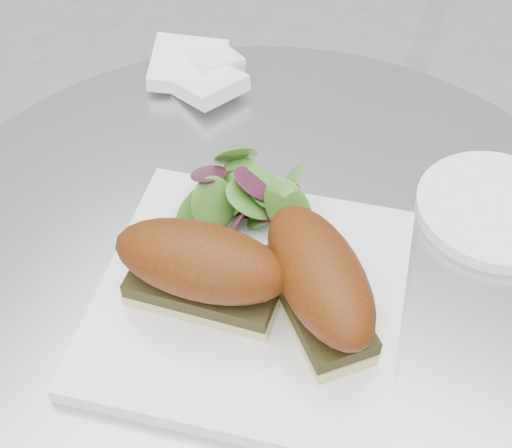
{
  "coord_description": "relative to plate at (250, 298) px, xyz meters",
  "views": [
    {
      "loc": [
        0.19,
        -0.36,
        1.23
      ],
      "look_at": [
        -0.02,
        0.01,
        0.77
      ],
      "focal_mm": 50.0,
      "sensor_mm": 36.0,
      "label": 1
    }
  ],
  "objects": [
    {
      "name": "table",
      "position": [
        -0.01,
        0.04,
        -0.25
      ],
      "size": [
        0.7,
        0.7,
        0.73
      ],
      "color": "#A8AAAF",
      "rests_on": "ground"
    },
    {
      "name": "plate",
      "position": [
        0.0,
        0.0,
        0.0
      ],
      "size": [
        0.31,
        0.31,
        0.02
      ],
      "primitive_type": "cube",
      "rotation": [
        0.0,
        0.0,
        0.26
      ],
      "color": "white",
      "rests_on": "table"
    },
    {
      "name": "sandwich_left",
      "position": [
        -0.03,
        -0.02,
        0.05
      ],
      "size": [
        0.15,
        0.09,
        0.08
      ],
      "rotation": [
        0.0,
        0.0,
        0.19
      ],
      "color": "#D1C683",
      "rests_on": "plate"
    },
    {
      "name": "sandwich_right",
      "position": [
        0.06,
        0.01,
        0.05
      ],
      "size": [
        0.15,
        0.14,
        0.08
      ],
      "rotation": [
        0.0,
        0.0,
        -0.72
      ],
      "color": "#D1C683",
      "rests_on": "plate"
    },
    {
      "name": "salad",
      "position": [
        -0.04,
        0.08,
        0.03
      ],
      "size": [
        0.12,
        0.12,
        0.05
      ],
      "primitive_type": null,
      "color": "#5C9A32",
      "rests_on": "plate"
    },
    {
      "name": "napkin",
      "position": [
        -0.2,
        0.25,
        0.0
      ],
      "size": [
        0.13,
        0.13,
        0.02
      ],
      "primitive_type": null,
      "rotation": [
        0.0,
        0.0,
        0.13
      ],
      "color": "white",
      "rests_on": "table"
    },
    {
      "name": "saucer",
      "position": [
        0.16,
        0.21,
        -0.0
      ],
      "size": [
        0.15,
        0.15,
        0.01
      ],
      "primitive_type": "cylinder",
      "color": "white",
      "rests_on": "table"
    }
  ]
}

